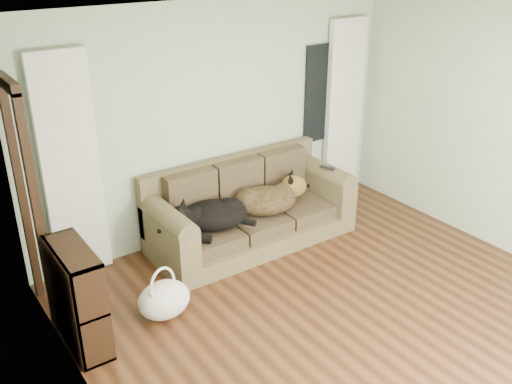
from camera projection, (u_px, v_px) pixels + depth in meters
floor at (373, 335)px, 4.97m from camera, size 5.00×5.00×0.00m
ceiling at (405, 29)px, 3.88m from camera, size 5.00×5.00×0.00m
wall_back at (219, 121)px, 6.29m from camera, size 4.50×0.04×2.60m
wall_left at (111, 297)px, 3.26m from camera, size 0.04×5.00×2.60m
curtain_left at (71, 169)px, 5.41m from camera, size 0.55×0.08×2.25m
curtain_right at (344, 109)px, 7.23m from camera, size 0.55×0.08×2.25m
window_pane at (321, 93)px, 6.98m from camera, size 0.50×0.03×1.20m
door_casing at (29, 206)px, 4.92m from camera, size 0.07×0.60×2.10m
sofa at (252, 205)px, 6.29m from camera, size 2.29×0.99×0.93m
dog_black_lab at (210, 218)px, 5.95m from camera, size 0.86×0.74×0.31m
dog_shepherd at (268, 199)px, 6.34m from camera, size 0.89×0.77×0.33m
tv_remote at (327, 168)px, 6.56m from camera, size 0.11×0.17×0.02m
tote_bag at (164, 301)px, 5.15m from camera, size 0.52×0.42×0.35m
bookshelf at (78, 293)px, 4.68m from camera, size 0.30×0.74×0.91m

